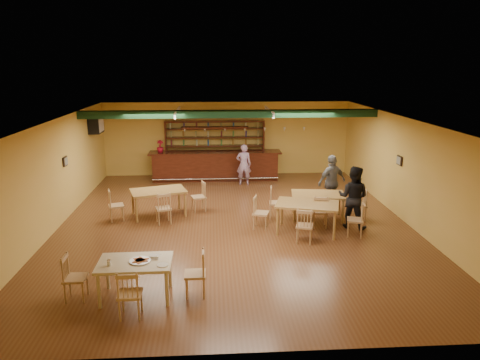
{
  "coord_description": "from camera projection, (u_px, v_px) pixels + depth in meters",
  "views": [
    {
      "loc": [
        -0.61,
        -12.24,
        4.52
      ],
      "look_at": [
        0.2,
        0.6,
        1.15
      ],
      "focal_mm": 33.49,
      "sensor_mm": 36.0,
      "label": 1
    }
  ],
  "objects": [
    {
      "name": "floor",
      "position": [
        235.0,
        224.0,
        13.0
      ],
      "size": [
        12.0,
        12.0,
        0.0
      ],
      "primitive_type": "plane",
      "color": "#5A3319",
      "rests_on": "ground"
    },
    {
      "name": "ceiling_beam",
      "position": [
        230.0,
        114.0,
        14.97
      ],
      "size": [
        10.0,
        0.3,
        0.25
      ],
      "primitive_type": "cube",
      "color": "black",
      "rests_on": "ceiling"
    },
    {
      "name": "track_rail_left",
      "position": [
        177.0,
        110.0,
        15.42
      ],
      "size": [
        0.05,
        2.5,
        0.05
      ],
      "primitive_type": "cube",
      "color": "silver",
      "rests_on": "ceiling"
    },
    {
      "name": "track_rail_right",
      "position": [
        269.0,
        110.0,
        15.62
      ],
      "size": [
        0.05,
        2.5,
        0.05
      ],
      "primitive_type": "cube",
      "color": "silver",
      "rests_on": "ceiling"
    },
    {
      "name": "ac_unit",
      "position": [
        96.0,
        125.0,
        16.16
      ],
      "size": [
        0.34,
        0.7,
        0.48
      ],
      "primitive_type": "cube",
      "color": "silver",
      "rests_on": "wall_left"
    },
    {
      "name": "picture_left",
      "position": [
        65.0,
        161.0,
        13.23
      ],
      "size": [
        0.04,
        0.34,
        0.28
      ],
      "primitive_type": "cube",
      "color": "black",
      "rests_on": "wall_left"
    },
    {
      "name": "picture_right",
      "position": [
        400.0,
        161.0,
        13.35
      ],
      "size": [
        0.04,
        0.34,
        0.28
      ],
      "primitive_type": "cube",
      "color": "black",
      "rests_on": "wall_right"
    },
    {
      "name": "bar_counter",
      "position": [
        215.0,
        166.0,
        17.79
      ],
      "size": [
        5.19,
        0.85,
        1.13
      ],
      "primitive_type": "cube",
      "color": "#36140A",
      "rests_on": "ground"
    },
    {
      "name": "back_bar_hutch",
      "position": [
        215.0,
        148.0,
        18.26
      ],
      "size": [
        4.02,
        0.4,
        2.28
      ],
      "primitive_type": "cube",
      "color": "#36140A",
      "rests_on": "ground"
    },
    {
      "name": "poinsettia",
      "position": [
        160.0,
        146.0,
        17.46
      ],
      "size": [
        0.34,
        0.34,
        0.48
      ],
      "primitive_type": "imported",
      "rotation": [
        0.0,
        0.0,
        0.35
      ],
      "color": "#A20F22",
      "rests_on": "bar_counter"
    },
    {
      "name": "dining_table_a",
      "position": [
        159.0,
        203.0,
        13.6
      ],
      "size": [
        1.82,
        1.39,
        0.8
      ],
      "primitive_type": "cube",
      "rotation": [
        0.0,
        0.0,
        0.29
      ],
      "color": "olive",
      "rests_on": "ground"
    },
    {
      "name": "dining_table_b",
      "position": [
        317.0,
        206.0,
        13.34
      ],
      "size": [
        1.66,
        1.13,
        0.77
      ],
      "primitive_type": "cube",
      "rotation": [
        0.0,
        0.0,
        -0.14
      ],
      "color": "olive",
      "rests_on": "ground"
    },
    {
      "name": "dining_table_d",
      "position": [
        307.0,
        218.0,
        12.25
      ],
      "size": [
        1.88,
        1.43,
        0.83
      ],
      "primitive_type": "cube",
      "rotation": [
        0.0,
        0.0,
        -0.29
      ],
      "color": "olive",
      "rests_on": "ground"
    },
    {
      "name": "near_table",
      "position": [
        136.0,
        279.0,
        8.83
      ],
      "size": [
        1.44,
        0.94,
        0.77
      ],
      "primitive_type": "cube",
      "rotation": [
        0.0,
        0.0,
        0.01
      ],
      "color": "tan",
      "rests_on": "ground"
    },
    {
      "name": "pizza_tray",
      "position": [
        140.0,
        261.0,
        8.74
      ],
      "size": [
        0.4,
        0.4,
        0.01
      ],
      "primitive_type": "cylinder",
      "rotation": [
        0.0,
        0.0,
        -0.01
      ],
      "color": "silver",
      "rests_on": "near_table"
    },
    {
      "name": "parmesan_shaker",
      "position": [
        109.0,
        263.0,
        8.54
      ],
      "size": [
        0.07,
        0.07,
        0.11
      ],
      "primitive_type": "cylinder",
      "rotation": [
        0.0,
        0.0,
        0.01
      ],
      "color": "#EAE5C6",
      "rests_on": "near_table"
    },
    {
      "name": "napkin_stack",
      "position": [
        154.0,
        256.0,
        8.95
      ],
      "size": [
        0.22,
        0.17,
        0.03
      ],
      "primitive_type": "cube",
      "rotation": [
        0.0,
        0.0,
        -0.11
      ],
      "color": "white",
      "rests_on": "near_table"
    },
    {
      "name": "pizza_server",
      "position": [
        148.0,
        259.0,
        8.79
      ],
      "size": [
        0.32,
        0.1,
        0.0
      ],
      "primitive_type": "cube",
      "rotation": [
        0.0,
        0.0,
        -0.02
      ],
      "color": "silver",
      "rests_on": "pizza_tray"
    },
    {
      "name": "side_plate",
      "position": [
        163.0,
        265.0,
        8.57
      ],
      "size": [
        0.22,
        0.22,
        0.01
      ],
      "primitive_type": "cylinder",
      "rotation": [
        0.0,
        0.0,
        0.01
      ],
      "color": "white",
      "rests_on": "near_table"
    },
    {
      "name": "patron_bar",
      "position": [
        244.0,
        164.0,
        17.01
      ],
      "size": [
        0.59,
        0.41,
        1.56
      ],
      "primitive_type": "imported",
      "rotation": [
        0.0,
        0.0,
        3.07
      ],
      "color": "purple",
      "rests_on": "ground"
    },
    {
      "name": "patron_right_a",
      "position": [
        353.0,
        197.0,
        12.49
      ],
      "size": [
        1.09,
        1.02,
        1.78
      ],
      "primitive_type": "imported",
      "rotation": [
        0.0,
        0.0,
        2.6
      ],
      "color": "black",
      "rests_on": "ground"
    },
    {
      "name": "patron_right_b",
      "position": [
        332.0,
        182.0,
        14.13
      ],
      "size": [
        1.11,
        0.8,
        1.74
      ],
      "primitive_type": "imported",
      "rotation": [
        0.0,
        0.0,
        3.56
      ],
      "color": "slate",
      "rests_on": "ground"
    }
  ]
}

